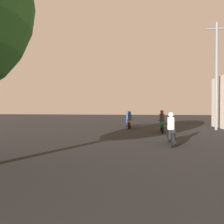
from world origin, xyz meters
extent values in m
cylinder|color=black|center=(0.58, 11.66, 0.31)|extent=(0.10, 0.62, 0.62)
cylinder|color=black|center=(0.58, 10.18, 0.31)|extent=(0.10, 0.62, 0.62)
cube|color=black|center=(0.58, 10.92, 0.51)|extent=(0.30, 0.93, 0.41)
cylinder|color=black|center=(0.58, 11.41, 0.82)|extent=(0.60, 0.04, 0.04)
cylinder|color=silver|center=(0.58, 10.83, 1.00)|extent=(0.32, 0.32, 0.56)
sphere|color=silver|center=(0.58, 10.83, 1.40)|extent=(0.24, 0.24, 0.24)
cylinder|color=black|center=(0.57, 17.12, 0.30)|extent=(0.10, 0.61, 0.61)
cylinder|color=black|center=(0.57, 15.66, 0.30)|extent=(0.10, 0.61, 0.61)
cube|color=#1E6B33|center=(0.57, 16.39, 0.51)|extent=(0.30, 0.88, 0.41)
cylinder|color=black|center=(0.57, 16.86, 0.81)|extent=(0.60, 0.04, 0.04)
cylinder|color=#2D2D33|center=(0.57, 16.30, 1.03)|extent=(0.32, 0.32, 0.63)
sphere|color=#A51919|center=(0.57, 16.30, 1.46)|extent=(0.24, 0.24, 0.24)
cylinder|color=black|center=(-1.91, 19.56, 0.31)|extent=(0.10, 0.63, 0.63)
cylinder|color=black|center=(-1.91, 18.08, 0.31)|extent=(0.10, 0.63, 0.63)
cube|color=orange|center=(-1.91, 18.82, 0.49)|extent=(0.30, 0.86, 0.35)
cylinder|color=black|center=(-1.91, 19.30, 0.76)|extent=(0.60, 0.04, 0.04)
cylinder|color=navy|center=(-1.91, 18.73, 0.94)|extent=(0.32, 0.32, 0.57)
sphere|color=navy|center=(-1.91, 18.73, 1.35)|extent=(0.24, 0.24, 0.24)
cylinder|color=black|center=(-2.21, 21.73, 0.31)|extent=(0.10, 0.63, 0.63)
cylinder|color=black|center=(-2.21, 20.32, 0.31)|extent=(0.10, 0.63, 0.63)
cube|color=#1E389E|center=(-2.21, 21.02, 0.48)|extent=(0.30, 0.71, 0.32)
cylinder|color=black|center=(-2.21, 21.48, 0.74)|extent=(0.60, 0.04, 0.04)
cylinder|color=navy|center=(-2.21, 20.95, 0.93)|extent=(0.32, 0.32, 0.59)
sphere|color=navy|center=(-2.21, 20.95, 1.35)|extent=(0.24, 0.24, 0.24)
cylinder|color=slate|center=(4.93, 18.60, 4.22)|extent=(0.20, 0.20, 8.44)
cylinder|color=slate|center=(4.93, 18.60, 7.94)|extent=(1.60, 0.10, 0.10)
camera|label=1|loc=(-0.61, 0.41, 1.69)|focal=35.00mm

